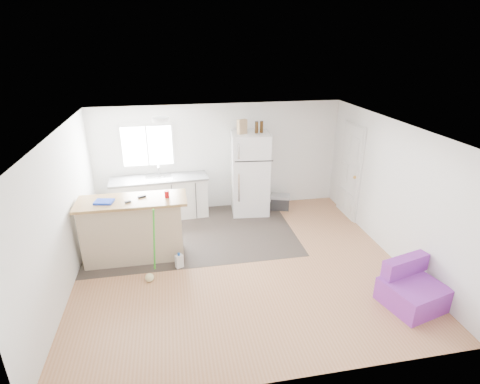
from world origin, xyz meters
The scene contains 19 objects.
room centered at (0.00, 0.00, 1.20)m, with size 5.51×5.01×2.41m.
vinyl_zone centered at (-0.73, 1.25, 0.00)m, with size 4.05×2.50×0.00m, color #342C27.
window centered at (-1.55, 2.49, 1.55)m, with size 1.18×0.06×0.98m.
interior_door centered at (2.72, 1.55, 1.02)m, with size 0.11×0.92×2.10m.
ceiling_fixture centered at (-1.20, 1.20, 2.36)m, with size 0.30×0.30×0.07m, color white.
kitchen_cabinets centered at (-1.35, 2.18, 0.47)m, with size 2.10×0.77×1.20m.
peninsula centered at (-1.80, 0.56, 0.58)m, with size 1.85×0.71×1.14m.
refrigerator centered at (0.63, 2.10, 0.91)m, with size 0.87×0.84×1.83m.
cooler centered at (1.34, 2.10, 0.17)m, with size 0.51×0.42×0.34m.
purple_seat centered at (2.31, -1.51, 0.24)m, with size 0.95×0.92×0.65m.
cleaner_jug centered at (-1.05, 0.08, 0.12)m, with size 0.15×0.14×0.28m.
mop centered at (-1.51, -0.19, 0.23)m, with size 0.26×0.36×1.30m.
red_cup centered at (-1.18, 0.54, 1.20)m, with size 0.08×0.08×0.12m, color #B90B10.
blue_tray centered at (-2.21, 0.50, 1.15)m, with size 0.30×0.22×0.04m, color #1534C7.
tool_a centered at (-1.60, 0.62, 1.15)m, with size 0.14×0.05×0.03m, color black.
tool_b centered at (-1.82, 0.43, 1.15)m, with size 0.10×0.04×0.03m, color black.
cardboard_box centered at (0.44, 2.06, 1.98)m, with size 0.20×0.10×0.30m, color tan.
bottle_left centered at (0.75, 2.06, 1.95)m, with size 0.07×0.07×0.25m, color #3A220A.
bottle_right centered at (0.86, 2.08, 1.95)m, with size 0.07×0.07×0.25m, color #3A220A.
Camera 1 is at (-1.04, -5.54, 3.68)m, focal length 28.00 mm.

